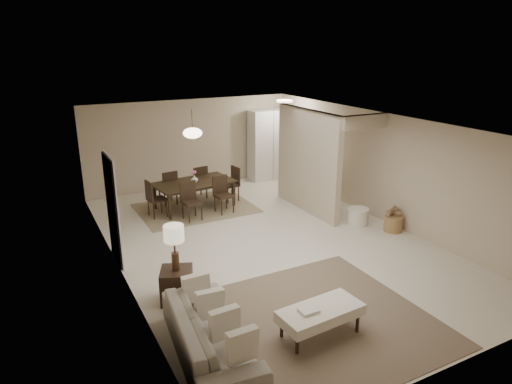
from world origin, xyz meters
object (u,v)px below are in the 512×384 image
pantry_cabinet (269,145)px  wicker_basket (393,224)px  sofa (210,335)px  ottoman_bench (320,313)px  side_table (177,285)px  round_pouf (358,216)px  dining_table (195,195)px

pantry_cabinet → wicker_basket: 5.03m
pantry_cabinet → sofa: size_ratio=0.95×
sofa → wicker_basket: sofa is taller
pantry_cabinet → sofa: (-4.80, -7.00, -0.73)m
ottoman_bench → side_table: bearing=125.4°
side_table → wicker_basket: (5.15, 0.54, -0.10)m
round_pouf → dining_table: 4.01m
pantry_cabinet → round_pouf: size_ratio=4.32×
sofa → dining_table: (1.84, 5.49, 0.02)m
ottoman_bench → round_pouf: (3.22, 3.05, -0.16)m
ottoman_bench → sofa: bearing=165.2°
ottoman_bench → wicker_basket: (3.65, 2.37, -0.18)m
pantry_cabinet → sofa: pantry_cabinet is taller
dining_table → ottoman_bench: bearing=-99.8°
round_pouf → pantry_cabinet: bearing=89.6°
side_table → dining_table: dining_table is taller
sofa → round_pouf: size_ratio=4.54×
sofa → ottoman_bench: 1.58m
wicker_basket → ottoman_bench: bearing=-147.0°
sofa → round_pouf: 5.51m
wicker_basket → dining_table: 4.79m
dining_table → wicker_basket: bearing=-52.4°
pantry_cabinet → side_table: 7.29m
ottoman_bench → round_pouf: 4.44m
sofa → side_table: (0.05, 1.54, -0.05)m
side_table → round_pouf: side_table is taller
wicker_basket → dining_table: bearing=134.5°
sofa → side_table: size_ratio=4.04×
round_pouf → wicker_basket: 0.81m
ottoman_bench → side_table: (-1.50, 1.84, -0.08)m
pantry_cabinet → wicker_basket: pantry_cabinet is taller
round_pouf → dining_table: bearing=137.0°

